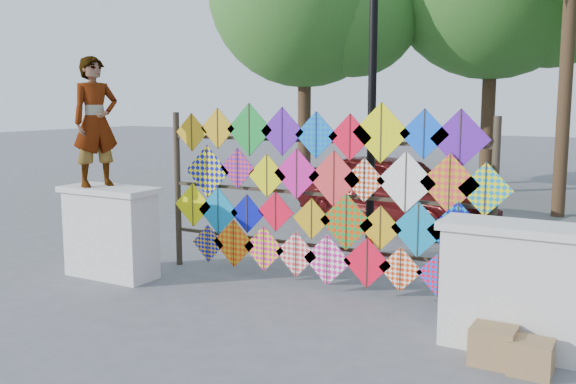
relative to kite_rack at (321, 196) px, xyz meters
The scene contains 9 objects.
ground 1.44m from the kite_rack, 99.63° to the right, with size 80.00×80.00×0.00m, color slate.
parapet_left 3.03m from the kite_rack, 161.86° to the right, with size 1.40×0.65×1.28m.
parapet_right 2.80m from the kite_rack, 19.75° to the right, with size 1.40×0.65×1.28m.
kite_rack is the anchor object (origin of this frame).
vendor_woman 3.30m from the kite_rack, 163.00° to the right, with size 0.65×0.43×1.79m, color #99999E.
sedan 4.68m from the kite_rack, 98.42° to the left, with size 1.70×4.22×1.44m, color #4F0D0E.
lamppost 1.94m from the kite_rack, 82.10° to the left, with size 0.28×0.28×4.46m.
cardboard_box_near 3.07m from the kite_rack, 28.97° to the right, with size 0.40×0.36×0.36m, color #957048.
cardboard_box_far 3.40m from the kite_rack, 26.93° to the right, with size 0.37×0.34×0.32m, color #957048.
Camera 1 is at (3.79, -6.67, 2.48)m, focal length 40.00 mm.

